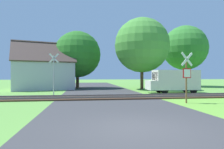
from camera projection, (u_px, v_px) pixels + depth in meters
ground_plane at (139, 129)px, 6.43m from camera, size 160.00×160.00×0.00m
road_asphalt at (126, 116)px, 8.41m from camera, size 7.47×80.00×0.01m
rail_track at (107, 97)px, 15.12m from camera, size 60.00×2.60×0.22m
stop_sign_near at (187, 74)px, 12.35m from camera, size 0.86×0.23×3.17m
crossing_sign_far at (54, 71)px, 17.07m from camera, size 0.87×0.17×3.64m
house at (42, 74)px, 25.08m from camera, size 8.73×8.31×6.00m
tree_far at (185, 48)px, 31.26m from camera, size 6.93×6.93×9.51m
tree_right at (142, 45)px, 24.74m from camera, size 6.77×6.77×8.87m
tree_center at (78, 54)px, 27.05m from camera, size 6.26×6.26×7.72m
mail_truck at (174, 80)px, 19.50m from camera, size 4.92×1.96×2.24m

